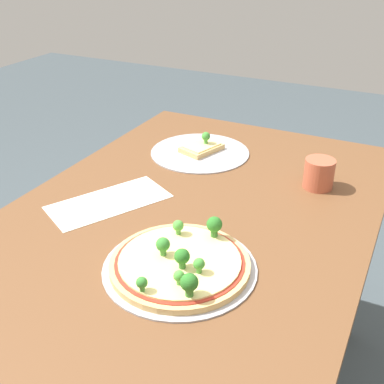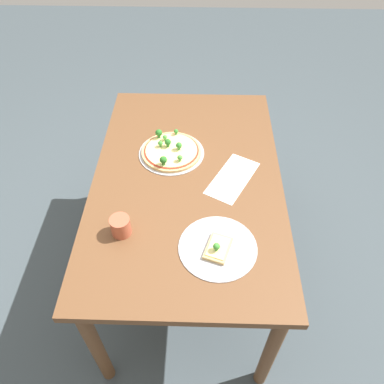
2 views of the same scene
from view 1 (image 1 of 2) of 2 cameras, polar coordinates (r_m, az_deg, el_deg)
dining_table at (r=1.22m, az=-1.28°, el=-7.19°), size 1.39×0.87×0.77m
pizza_tray_whole at (r=1.01m, az=-1.38°, el=-8.41°), size 0.32×0.32×0.07m
pizza_tray_slice at (r=1.53m, az=1.04°, el=4.97°), size 0.31×0.31×0.06m
drinking_cup at (r=1.35m, az=14.82°, el=2.12°), size 0.08×0.08×0.08m
paper_menu at (r=1.26m, az=-9.82°, el=-1.16°), size 0.34×0.27×0.00m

